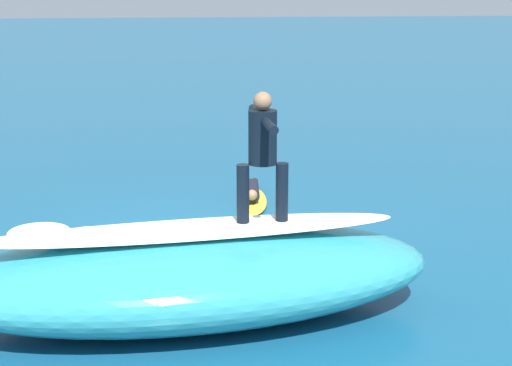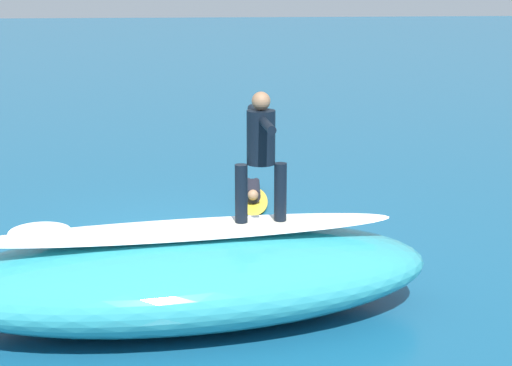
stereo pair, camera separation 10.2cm
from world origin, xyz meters
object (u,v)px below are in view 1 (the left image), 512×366
(surfboard_riding, at_px, (262,225))
(surfboard_paddling, at_px, (252,200))
(surfer_paddling, at_px, (252,190))
(surfer_riding, at_px, (263,147))

(surfboard_riding, xyz_separation_m, surfboard_paddling, (-0.28, -5.11, -1.13))
(surfer_paddling, bearing_deg, surfboard_riding, 0.57)
(surfboard_riding, bearing_deg, surfer_riding, -94.34)
(surfboard_riding, distance_m, surfboard_paddling, 5.24)
(surfboard_riding, height_order, surfer_riding, surfer_riding)
(surfer_riding, relative_size, surfboard_paddling, 0.84)
(surfboard_riding, relative_size, surfboard_paddling, 1.07)
(surfboard_riding, relative_size, surfer_paddling, 1.28)
(surfer_riding, bearing_deg, surfboard_paddling, -97.50)
(surfboard_riding, bearing_deg, surfer_paddling, -97.51)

